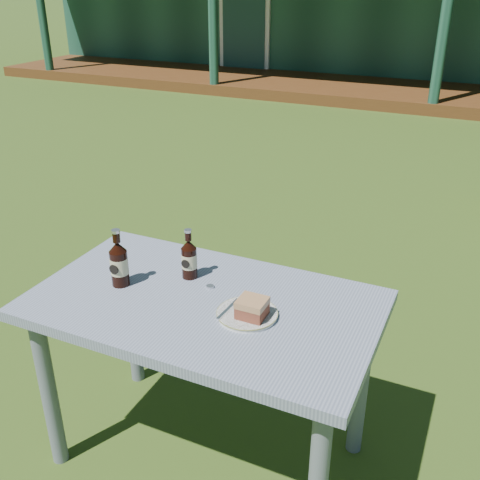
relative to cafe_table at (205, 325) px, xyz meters
The scene contains 8 objects.
ground 1.72m from the cafe_table, 90.00° to the left, with size 80.00×80.00×0.00m, color #334916.
cafe_table is the anchor object (origin of this frame).
plate 0.21m from the cafe_table, ahead, with size 0.20×0.20×0.01m.
cake_slice 0.25m from the cafe_table, 11.01° to the right, with size 0.09×0.09×0.06m.
fork 0.17m from the cafe_table, 18.03° to the right, with size 0.01×0.14×0.00m, color silver.
cola_bottle_near 0.25m from the cafe_table, 135.20° to the left, with size 0.06×0.06×0.19m.
cola_bottle_far 0.38m from the cafe_table, behind, with size 0.06×0.07×0.22m.
bottle_cap 0.14m from the cafe_table, 102.93° to the left, with size 0.03×0.03×0.01m, color silver.
Camera 1 is at (0.81, -3.05, 1.75)m, focal length 42.00 mm.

